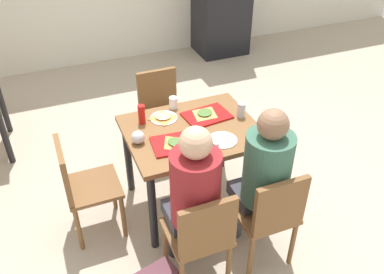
{
  "coord_description": "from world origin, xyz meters",
  "views": [
    {
      "loc": [
        -0.99,
        -2.46,
        2.56
      ],
      "look_at": [
        0.0,
        0.0,
        0.68
      ],
      "focal_mm": 38.87,
      "sensor_mm": 36.0,
      "label": 1
    }
  ],
  "objects": [
    {
      "name": "pizza_slice_c",
      "position": [
        -0.16,
        0.22,
        0.78
      ],
      "size": [
        0.21,
        0.2,
        0.02
      ],
      "color": "#C68C47",
      "rests_on": "paper_plate_center"
    },
    {
      "name": "plastic_cup_a",
      "position": [
        -0.03,
        0.35,
        0.81
      ],
      "size": [
        0.07,
        0.07,
        0.1
      ],
      "primitive_type": "cylinder",
      "color": "white",
      "rests_on": "main_table"
    },
    {
      "name": "tray_red_far",
      "position": [
        0.18,
        0.12,
        0.77
      ],
      "size": [
        0.39,
        0.3,
        0.02
      ],
      "primitive_type": "cube",
      "rotation": [
        0.0,
        0.0,
        0.11
      ],
      "color": "#B21414",
      "rests_on": "main_table"
    },
    {
      "name": "chair_near_left",
      "position": [
        -0.26,
        -0.79,
        0.5
      ],
      "size": [
        0.4,
        0.4,
        0.85
      ],
      "color": "brown",
      "rests_on": "ground_plane"
    },
    {
      "name": "tray_red_near",
      "position": [
        -0.18,
        -0.14,
        0.77
      ],
      "size": [
        0.38,
        0.29,
        0.02
      ],
      "primitive_type": "cube",
      "rotation": [
        0.0,
        0.0,
        -0.09
      ],
      "color": "#B21414",
      "rests_on": "main_table"
    },
    {
      "name": "paper_plate_center",
      "position": [
        -0.15,
        0.23,
        0.76
      ],
      "size": [
        0.22,
        0.22,
        0.01
      ],
      "primitive_type": "cylinder",
      "color": "white",
      "rests_on": "main_table"
    },
    {
      "name": "chair_far_side",
      "position": [
        0.0,
        0.79,
        0.5
      ],
      "size": [
        0.4,
        0.4,
        0.85
      ],
      "color": "brown",
      "rests_on": "ground_plane"
    },
    {
      "name": "soda_can",
      "position": [
        0.43,
        0.02,
        0.82
      ],
      "size": [
        0.07,
        0.07,
        0.12
      ],
      "primitive_type": "cylinder",
      "color": "#B7BCC6",
      "rests_on": "main_table"
    },
    {
      "name": "paper_plate_near_edge",
      "position": [
        0.15,
        -0.23,
        0.76
      ],
      "size": [
        0.22,
        0.22,
        0.01
      ],
      "primitive_type": "cylinder",
      "color": "white",
      "rests_on": "main_table"
    },
    {
      "name": "plastic_cup_b",
      "position": [
        0.03,
        -0.35,
        0.81
      ],
      "size": [
        0.07,
        0.07,
        0.1
      ],
      "primitive_type": "cylinder",
      "color": "white",
      "rests_on": "main_table"
    },
    {
      "name": "person_in_brown_jacket",
      "position": [
        0.26,
        -0.65,
        0.75
      ],
      "size": [
        0.32,
        0.42,
        1.26
      ],
      "color": "#383842",
      "rests_on": "ground_plane"
    },
    {
      "name": "ground_plane",
      "position": [
        0.0,
        0.0,
        -0.01
      ],
      "size": [
        10.0,
        10.0,
        0.02
      ],
      "primitive_type": "cube",
      "color": "#B7A893"
    },
    {
      "name": "chair_left_end",
      "position": [
        -0.89,
        0.0,
        0.5
      ],
      "size": [
        0.4,
        0.4,
        0.85
      ],
      "color": "brown",
      "rests_on": "ground_plane"
    },
    {
      "name": "condiment_bottle",
      "position": [
        -0.33,
        0.23,
        0.84
      ],
      "size": [
        0.06,
        0.06,
        0.16
      ],
      "primitive_type": "cylinder",
      "color": "red",
      "rests_on": "main_table"
    },
    {
      "name": "pizza_slice_b",
      "position": [
        0.17,
        0.14,
        0.79
      ],
      "size": [
        0.25,
        0.25,
        0.02
      ],
      "color": "tan",
      "rests_on": "tray_red_far"
    },
    {
      "name": "chair_near_right",
      "position": [
        0.26,
        -0.79,
        0.5
      ],
      "size": [
        0.4,
        0.4,
        0.85
      ],
      "color": "brown",
      "rests_on": "ground_plane"
    },
    {
      "name": "person_in_red",
      "position": [
        -0.26,
        -0.65,
        0.75
      ],
      "size": [
        0.32,
        0.42,
        1.26
      ],
      "color": "#383842",
      "rests_on": "ground_plane"
    },
    {
      "name": "main_table",
      "position": [
        0.0,
        0.0,
        0.65
      ],
      "size": [
        1.02,
        0.82,
        0.76
      ],
      "color": "brown",
      "rests_on": "ground_plane"
    },
    {
      "name": "foil_bundle",
      "position": [
        -0.43,
        -0.02,
        0.81
      ],
      "size": [
        0.1,
        0.1,
        0.1
      ],
      "primitive_type": "sphere",
      "color": "silver",
      "rests_on": "main_table"
    },
    {
      "name": "pizza_slice_a",
      "position": [
        -0.19,
        -0.15,
        0.79
      ],
      "size": [
        0.19,
        0.21,
        0.02
      ],
      "color": "#C68C47",
      "rests_on": "tray_red_near"
    }
  ]
}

